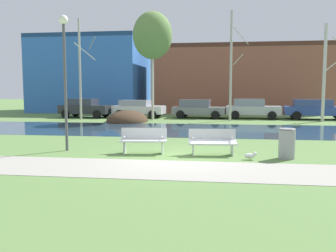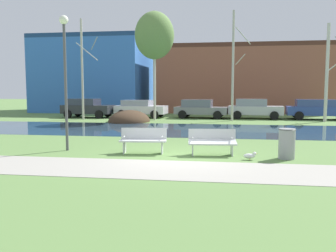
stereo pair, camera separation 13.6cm
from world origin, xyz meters
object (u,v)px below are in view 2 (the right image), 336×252
(bench_left, at_px, (143,140))
(parked_hatch_third_grey, at_px, (200,108))
(bench_right, at_px, (212,141))
(parked_van_nearest_dark, at_px, (87,108))
(parked_wagon_fourth_silver, at_px, (254,108))
(parked_sedan_second_white, at_px, (140,108))
(trash_bin, at_px, (287,143))
(parked_suv_fifth_blue, at_px, (319,109))
(streetlamp, at_px, (65,60))
(seagull, at_px, (250,156))

(bench_left, xyz_separation_m, parked_hatch_third_grey, (1.05, 15.99, 0.29))
(bench_right, distance_m, parked_van_nearest_dark, 18.55)
(parked_wagon_fourth_silver, bearing_deg, parked_sedan_second_white, -179.26)
(bench_left, bearing_deg, parked_wagon_fourth_silver, 71.94)
(bench_left, height_order, parked_sedan_second_white, parked_sedan_second_white)
(trash_bin, distance_m, parked_van_nearest_dark, 20.21)
(parked_suv_fifth_blue, bearing_deg, parked_wagon_fourth_silver, 179.38)
(bench_right, bearing_deg, parked_suv_fifth_blue, 64.74)
(trash_bin, bearing_deg, streetlamp, 176.21)
(streetlamp, bearing_deg, bench_right, -2.01)
(bench_left, relative_size, parked_suv_fifth_blue, 0.33)
(streetlamp, distance_m, parked_sedan_second_white, 15.91)
(trash_bin, height_order, streetlamp, streetlamp)
(trash_bin, height_order, parked_sedan_second_white, parked_sedan_second_white)
(streetlamp, bearing_deg, parked_wagon_fourth_silver, 62.90)
(parked_wagon_fourth_silver, relative_size, parked_suv_fifth_blue, 0.85)
(streetlamp, xyz_separation_m, parked_sedan_second_white, (-0.85, 15.69, -2.51))
(parked_sedan_second_white, relative_size, parked_suv_fifth_blue, 0.85)
(trash_bin, height_order, parked_van_nearest_dark, parked_van_nearest_dark)
(bench_left, bearing_deg, seagull, -10.59)
(bench_left, bearing_deg, parked_sedan_second_white, 103.21)
(bench_right, xyz_separation_m, parked_suv_fifth_blue, (7.52, 15.94, 0.32))
(bench_right, distance_m, trash_bin, 2.39)
(bench_left, relative_size, seagull, 3.76)
(bench_right, height_order, trash_bin, trash_bin)
(parked_suv_fifth_blue, bearing_deg, seagull, -110.83)
(bench_left, xyz_separation_m, seagull, (3.57, -0.67, -0.34))
(seagull, height_order, parked_sedan_second_white, parked_sedan_second_white)
(bench_right, relative_size, parked_hatch_third_grey, 0.39)
(streetlamp, bearing_deg, bench_left, -3.66)
(bench_right, distance_m, parked_hatch_third_grey, 16.05)
(parked_sedan_second_white, bearing_deg, parked_suv_fifth_blue, 0.28)
(parked_sedan_second_white, distance_m, parked_hatch_third_grey, 4.78)
(bench_left, distance_m, parked_wagon_fourth_silver, 16.82)
(parked_hatch_third_grey, bearing_deg, parked_van_nearest_dark, -176.13)
(parked_sedan_second_white, bearing_deg, seagull, -66.19)
(seagull, bearing_deg, bench_right, 150.94)
(streetlamp, bearing_deg, trash_bin, -3.79)
(seagull, bearing_deg, bench_left, 169.41)
(bench_left, relative_size, trash_bin, 1.69)
(parked_van_nearest_dark, relative_size, parked_sedan_second_white, 1.00)
(parked_wagon_fourth_silver, bearing_deg, bench_left, -108.06)
(trash_bin, xyz_separation_m, parked_van_nearest_dark, (-12.72, 15.70, 0.29))
(bench_right, height_order, parked_wagon_fourth_silver, parked_wagon_fourth_silver)
(parked_van_nearest_dark, height_order, parked_sedan_second_white, parked_van_nearest_dark)
(parked_hatch_third_grey, height_order, parked_suv_fifth_blue, parked_suv_fifth_blue)
(streetlamp, xyz_separation_m, parked_van_nearest_dark, (-5.11, 15.20, -2.47))
(parked_suv_fifth_blue, bearing_deg, streetlamp, -129.02)
(seagull, bearing_deg, parked_hatch_third_grey, 98.62)
(bench_left, bearing_deg, parked_van_nearest_dark, 117.43)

